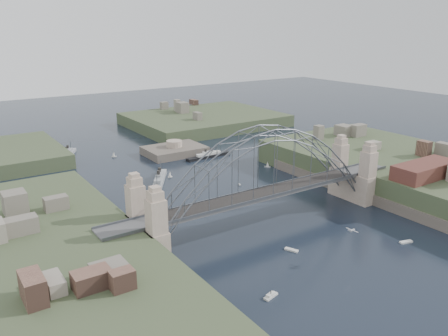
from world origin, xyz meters
TOP-DOWN VIEW (x-y plane):
  - ground at (0.00, 0.00)m, footprint 500.00×500.00m
  - bridge at (0.00, 0.00)m, footprint 84.00×13.80m
  - shore_west at (-57.32, 0.00)m, footprint 50.50×90.00m
  - shore_east at (57.32, 0.00)m, footprint 50.50×90.00m
  - headland_ne at (50.00, 110.00)m, footprint 70.00×55.00m
  - fort_island at (12.00, 70.00)m, footprint 22.00×16.00m
  - wharf_shed at (44.00, -14.00)m, footprint 20.00×8.00m
  - naval_cruiser_near at (-7.78, 42.89)m, footprint 13.23×18.66m
  - naval_cruiser_far at (-23.17, 89.44)m, footprint 10.52×15.55m
  - ocean_liner at (20.51, 58.91)m, footprint 18.82×3.67m
  - aeroplane at (3.06, -24.48)m, footprint 1.60×2.97m
  - small_boat_a at (-23.86, 20.34)m, footprint 2.20×2.49m
  - small_boat_b at (11.83, 26.88)m, footprint 1.02×1.62m
  - small_boat_c at (-3.89, -14.30)m, footprint 2.16×3.19m
  - small_boat_d at (30.89, 36.66)m, footprint 1.67×2.25m
  - small_boat_e at (-28.13, 58.19)m, footprint 1.40×3.71m
  - small_boat_f at (-2.56, 45.74)m, footprint 1.56×1.25m
  - small_boat_g at (20.43, -26.00)m, footprint 3.20×1.77m
  - small_boat_h at (-8.91, 79.07)m, footprint 1.83×1.43m
  - small_boat_i at (31.97, 19.88)m, footprint 1.15×2.75m
  - small_boat_j at (-19.13, -25.67)m, footprint 3.30×1.77m

SIDE VIEW (x-z plane):
  - fort_island at x=12.00m, z-range -5.04..4.36m
  - ground at x=0.00m, z-range 0.00..0.00m
  - small_boat_b at x=11.83m, z-range -0.08..0.38m
  - small_boat_c at x=-3.89m, z-range -0.08..0.38m
  - small_boat_e at x=-28.13m, z-range -0.08..0.38m
  - small_boat_g at x=20.43m, z-range -0.08..0.38m
  - small_boat_j at x=-19.13m, z-range -0.43..0.99m
  - small_boat_i at x=31.97m, z-range -0.43..1.00m
  - small_boat_a at x=-23.86m, z-range -0.43..1.00m
  - ocean_liner at x=20.51m, z-range -1.58..3.01m
  - headland_ne at x=50.00m, z-range -4.00..5.50m
  - naval_cruiser_far at x=-23.17m, z-range -1.94..3.70m
  - small_boat_d at x=30.89m, z-range -0.28..2.09m
  - naval_cruiser_near at x=-7.78m, z-range -2.11..4.01m
  - small_boat_h at x=-8.91m, z-range -0.20..2.18m
  - small_boat_f at x=-2.56m, z-range -0.15..2.23m
  - shore_west at x=-57.32m, z-range -4.03..7.97m
  - shore_east at x=57.32m, z-range -4.03..7.97m
  - aeroplane at x=3.06m, z-range 6.83..7.26m
  - wharf_shed at x=44.00m, z-range 8.00..12.00m
  - bridge at x=0.00m, z-range 0.02..24.62m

